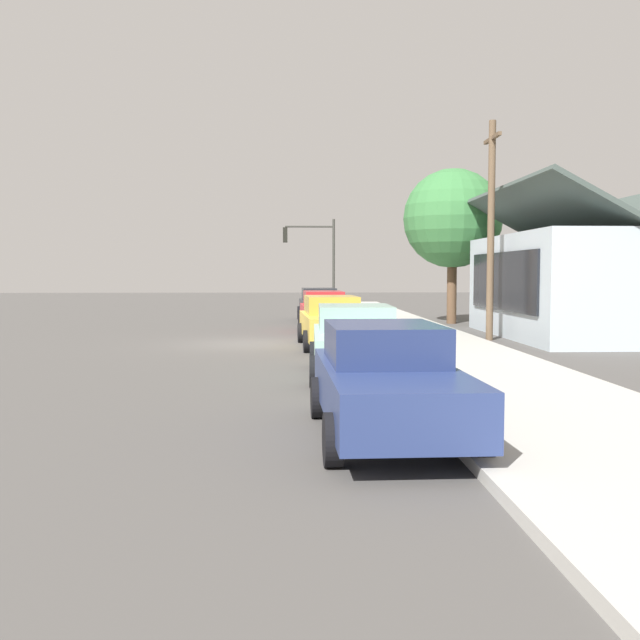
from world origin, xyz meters
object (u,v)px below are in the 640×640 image
(car_seafoam, at_px, (356,340))
(shade_tree, at_px, (453,219))
(car_cherry, at_px, (324,311))
(utility_pole_wooden, at_px, (491,226))
(car_charcoal, at_px, (319,304))
(fire_hydrant_red, at_px, (374,326))
(car_navy, at_px, (387,380))
(car_mustard, at_px, (332,321))
(traffic_light_main, at_px, (314,251))

(car_seafoam, distance_m, shade_tree, 17.95)
(shade_tree, bearing_deg, car_cherry, -56.77)
(car_cherry, height_order, utility_pole_wooden, utility_pole_wooden)
(car_charcoal, distance_m, fire_hydrant_red, 10.17)
(car_cherry, relative_size, car_navy, 1.03)
(car_mustard, distance_m, utility_pole_wooden, 6.65)
(shade_tree, height_order, fire_hydrant_red, shade_tree)
(car_cherry, bearing_deg, car_seafoam, -1.20)
(car_mustard, relative_size, traffic_light_main, 0.95)
(shade_tree, bearing_deg, car_seafoam, -19.58)
(traffic_light_main, bearing_deg, utility_pole_wooden, 21.88)
(car_charcoal, xyz_separation_m, utility_pole_wooden, (10.07, 5.52, 3.11))
(car_seafoam, xyz_separation_m, car_navy, (5.92, -0.08, -0.00))
(shade_tree, distance_m, utility_pole_wooden, 8.16)
(shade_tree, bearing_deg, utility_pole_wooden, -3.45)
(car_seafoam, xyz_separation_m, utility_pole_wooden, (-8.39, 5.38, 3.11))
(car_charcoal, distance_m, car_mustard, 11.98)
(fire_hydrant_red, bearing_deg, utility_pole_wooden, 89.75)
(car_navy, bearing_deg, car_cherry, 178.80)
(traffic_light_main, bearing_deg, car_mustard, 0.39)
(utility_pole_wooden, bearing_deg, car_cherry, -126.82)
(car_mustard, relative_size, car_navy, 1.04)
(car_seafoam, height_order, traffic_light_main, traffic_light_main)
(utility_pole_wooden, xyz_separation_m, fire_hydrant_red, (-0.02, -4.00, -3.43))
(shade_tree, distance_m, fire_hydrant_red, 10.19)
(car_charcoal, bearing_deg, car_seafoam, -0.99)
(utility_pole_wooden, bearing_deg, car_navy, -20.87)
(car_charcoal, height_order, car_navy, same)
(car_mustard, relative_size, fire_hydrant_red, 6.94)
(traffic_light_main, distance_m, fire_hydrant_red, 14.48)
(car_cherry, distance_m, car_mustard, 6.07)
(car_navy, relative_size, traffic_light_main, 0.91)
(car_cherry, relative_size, shade_tree, 0.69)
(car_cherry, height_order, shade_tree, shade_tree)
(shade_tree, xyz_separation_m, utility_pole_wooden, (8.10, -0.49, -0.85))
(car_seafoam, height_order, utility_pole_wooden, utility_pole_wooden)
(car_cherry, relative_size, car_mustard, 0.99)
(car_cherry, xyz_separation_m, shade_tree, (-3.95, 6.03, 3.97))
(car_charcoal, bearing_deg, utility_pole_wooden, 27.30)
(fire_hydrant_red, bearing_deg, car_navy, -5.79)
(car_charcoal, xyz_separation_m, car_mustard, (11.98, -0.03, 0.00))
(car_seafoam, bearing_deg, fire_hydrant_red, 172.14)
(car_cherry, relative_size, utility_pole_wooden, 0.65)
(utility_pole_wooden, bearing_deg, car_mustard, -70.97)
(traffic_light_main, xyz_separation_m, fire_hydrant_red, (14.07, 1.66, -2.99))
(car_mustard, xyz_separation_m, utility_pole_wooden, (-1.91, 5.55, 3.11))
(car_charcoal, height_order, car_mustard, same)
(car_charcoal, distance_m, utility_pole_wooden, 11.90)
(car_mustard, height_order, utility_pole_wooden, utility_pole_wooden)
(car_charcoal, distance_m, traffic_light_main, 4.83)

